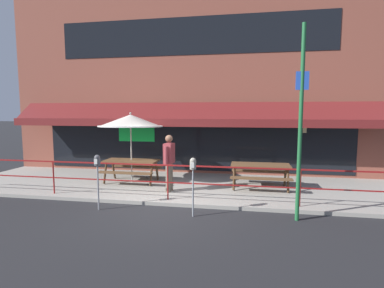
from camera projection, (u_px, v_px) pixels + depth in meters
ground_plane at (165, 206)px, 7.93m from camera, size 120.00×120.00×0.00m
patio_deck at (181, 186)px, 9.88m from camera, size 15.00×4.00×0.10m
restaurant_building at (193, 79)px, 11.65m from camera, size 15.00×1.60×7.61m
patio_railing at (168, 174)px, 8.13m from camera, size 13.84×0.04×0.97m
picnic_table_left at (131, 165)px, 10.14m from camera, size 1.80×1.42×0.76m
picnic_table_centre at (260, 169)px, 9.33m from camera, size 1.80×1.42×0.76m
patio_umbrella_left at (131, 121)px, 10.00m from camera, size 2.14×2.14×2.38m
pedestrian_walking at (169, 160)px, 8.94m from camera, size 0.28×0.62×1.71m
parking_meter_near at (97, 166)px, 7.53m from camera, size 0.15×0.16×1.42m
parking_meter_far at (193, 169)px, 7.04m from camera, size 0.15×0.16×1.42m
street_sign_pole at (301, 122)px, 6.67m from camera, size 0.28×0.09×4.41m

